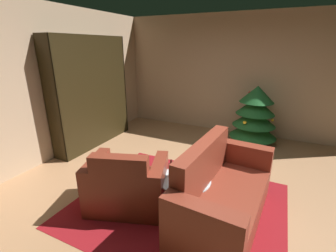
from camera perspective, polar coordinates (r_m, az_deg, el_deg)
name	(u,v)px	position (r m, az deg, el deg)	size (l,w,h in m)	color
ground_plane	(195,195)	(3.53, 6.70, -16.30)	(6.95, 6.95, 0.00)	#A87952
wall_back	(240,76)	(5.78, 17.05, 11.59)	(5.76, 0.06, 2.73)	tan
wall_left	(43,86)	(4.68, -28.04, 8.64)	(0.06, 5.91, 2.73)	tan
area_rug	(178,204)	(3.34, 2.55, -18.40)	(2.66, 2.27, 0.01)	maroon
bookshelf_unit	(96,94)	(5.20, -17.14, 7.52)	(0.36, 1.91, 2.22)	black
armchair_red	(127,186)	(3.18, -9.90, -14.15)	(1.16, 0.99, 0.85)	maroon
couch_red	(222,196)	(2.98, 12.87, -16.25)	(0.90, 1.77, 0.97)	maroon
coffee_table	(184,182)	(3.04, 4.02, -13.49)	(0.66, 0.66, 0.44)	black
book_stack_on_table	(182,177)	(3.01, 3.39, -12.21)	(0.22, 0.13, 0.06)	#2D4588
bottle_on_table	(171,170)	(3.02, 0.76, -10.60)	(0.06, 0.06, 0.24)	#53221D
decorated_tree	(255,115)	(5.31, 20.31, 2.51)	(0.98, 0.98, 1.25)	brown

